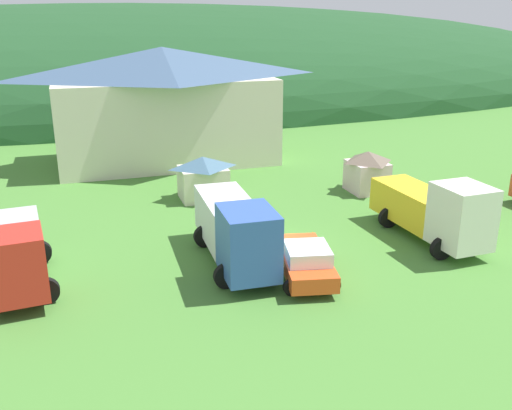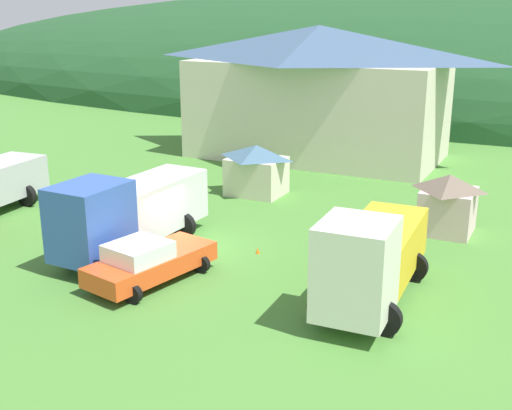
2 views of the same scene
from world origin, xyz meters
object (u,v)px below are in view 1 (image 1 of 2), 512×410
crane_truck_red (14,253)px  traffic_cone_near_pickup (313,236)px  depot_building (164,104)px  play_shed_pink (367,171)px  box_truck_blue (236,229)px  play_shed_cream (203,177)px  heavy_rig_striped (435,210)px  service_pickup_orange (305,260)px

crane_truck_red → traffic_cone_near_pickup: (14.25, 1.61, -1.62)m
depot_building → play_shed_pink: (10.96, -12.08, -3.07)m
play_shed_pink → box_truck_blue: 13.97m
play_shed_pink → traffic_cone_near_pickup: 8.97m
play_shed_cream → traffic_cone_near_pickup: bearing=-63.3°
depot_building → heavy_rig_striped: depot_building is taller
box_truck_blue → traffic_cone_near_pickup: size_ratio=15.41×
play_shed_pink → service_pickup_orange: play_shed_pink is taller
play_shed_pink → traffic_cone_near_pickup: (-6.39, -6.14, -1.37)m
heavy_rig_striped → traffic_cone_near_pickup: size_ratio=14.85×
depot_building → service_pickup_orange: 23.02m
crane_truck_red → service_pickup_orange: (11.98, -2.78, -0.80)m
crane_truck_red → traffic_cone_near_pickup: crane_truck_red is taller
heavy_rig_striped → service_pickup_orange: (-7.75, -1.81, -0.90)m
play_shed_cream → box_truck_blue: box_truck_blue is taller
heavy_rig_striped → traffic_cone_near_pickup: heavy_rig_striped is taller
heavy_rig_striped → traffic_cone_near_pickup: 6.30m
depot_building → traffic_cone_near_pickup: size_ratio=33.74×
crane_truck_red → box_truck_blue: box_truck_blue is taller
play_shed_cream → play_shed_pink: 10.54m
depot_building → heavy_rig_striped: bearing=-64.2°
play_shed_cream → service_pickup_orange: size_ratio=0.58×
play_shed_pink → service_pickup_orange: bearing=-129.4°
heavy_rig_striped → play_shed_pink: bearing=171.5°
traffic_cone_near_pickup → play_shed_pink: bearing=43.9°
box_truck_blue → play_shed_pink: bearing=128.5°
traffic_cone_near_pickup → play_shed_cream: bearing=116.7°
box_truck_blue → service_pickup_orange: 3.48m
play_shed_cream → heavy_rig_striped: 14.16m
depot_building → service_pickup_orange: size_ratio=3.26×
play_shed_pink → heavy_rig_striped: 8.78m
service_pickup_orange → heavy_rig_striped: bearing=114.9°
crane_truck_red → service_pickup_orange: crane_truck_red is taller
box_truck_blue → heavy_rig_striped: 10.28m
depot_building → crane_truck_red: size_ratio=2.42×
depot_building → play_shed_pink: depot_building is taller
heavy_rig_striped → traffic_cone_near_pickup: (-5.48, 2.58, -1.73)m
depot_building → traffic_cone_near_pickup: depot_building is taller
heavy_rig_striped → service_pickup_orange: size_ratio=1.43×
play_shed_cream → traffic_cone_near_pickup: 9.00m
depot_building → box_truck_blue: bearing=-90.7°
crane_truck_red → service_pickup_orange: 12.33m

